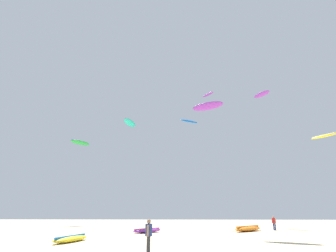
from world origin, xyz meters
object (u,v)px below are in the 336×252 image
kite_grounded_far (147,231)px  kite_aloft_1 (324,136)px  kite_aloft_2 (189,121)px  kite_aloft_4 (262,94)px  kite_aloft_0 (208,106)px  person_left (274,222)px  kite_grounded_mid (71,239)px  kite_aloft_5 (208,95)px  kite_grounded_near (248,229)px  kite_aloft_3 (80,143)px  person_foreground (149,233)px  kite_aloft_6 (130,123)px

kite_grounded_far → kite_aloft_1: size_ratio=1.14×
kite_aloft_2 → kite_aloft_4: 16.71m
kite_aloft_0 → kite_aloft_2: kite_aloft_2 is taller
person_left → kite_aloft_0: bearing=151.6°
kite_grounded_mid → kite_grounded_far: bearing=60.2°
kite_aloft_0 → kite_aloft_5: 24.34m
kite_grounded_near → kite_grounded_far: size_ratio=1.28×
kite_aloft_0 → kite_aloft_4: (6.64, -1.03, 1.08)m
kite_grounded_far → kite_aloft_3: (-16.40, 20.66, 15.23)m
kite_grounded_mid → kite_aloft_1: bearing=22.7°
kite_aloft_0 → kite_aloft_2: 13.76m
person_foreground → kite_aloft_0: 20.86m
kite_grounded_near → kite_aloft_3: size_ratio=1.08×
person_foreground → person_left: size_ratio=1.09×
kite_grounded_mid → kite_grounded_far: size_ratio=1.15×
kite_aloft_0 → kite_aloft_2: bearing=97.0°
kite_aloft_0 → kite_grounded_mid: bearing=-142.0°
person_left → kite_aloft_2: (-9.24, 10.47, 16.67)m
kite_aloft_2 → kite_aloft_3: 22.98m
person_left → kite_aloft_3: 38.31m
kite_grounded_mid → kite_aloft_0: kite_aloft_0 is taller
kite_grounded_near → kite_aloft_4: 16.05m
kite_grounded_mid → kite_aloft_0: bearing=38.0°
kite_grounded_near → kite_aloft_4: bearing=-41.9°
kite_grounded_near → kite_grounded_far: kite_grounded_near is taller
kite_aloft_5 → kite_aloft_6: bearing=-143.0°
kite_aloft_2 → kite_aloft_6: (-10.10, -3.53, -1.44)m
kite_aloft_4 → kite_aloft_6: 21.36m
kite_aloft_5 → kite_aloft_6: size_ratio=0.74×
kite_aloft_1 → kite_aloft_2: (-16.56, 11.50, 6.31)m
kite_grounded_near → kite_aloft_2: size_ratio=1.25×
person_foreground → kite_grounded_near: size_ratio=0.39×
person_foreground → kite_aloft_0: (5.70, 14.54, 13.83)m
person_foreground → kite_grounded_mid: bearing=148.4°
kite_grounded_near → kite_aloft_2: (-5.66, 12.06, 17.33)m
kite_aloft_2 → kite_aloft_4: bearing=-60.1°
kite_aloft_3 → kite_aloft_2: bearing=-16.1°
kite_aloft_5 → person_left: bearing=-76.3°
kite_aloft_2 → kite_aloft_5: 12.76m
kite_aloft_1 → kite_aloft_3: bearing=155.2°
person_left → kite_aloft_5: kite_aloft_5 is taller
kite_grounded_far → kite_aloft_5: size_ratio=1.13×
kite_aloft_5 → kite_aloft_6: (-14.90, -11.24, -10.40)m
kite_aloft_0 → kite_aloft_5: bearing=81.5°
kite_aloft_5 → kite_grounded_near: bearing=-87.5°
kite_grounded_mid → kite_aloft_3: (-11.55, 29.14, 15.22)m
kite_aloft_6 → kite_grounded_mid: bearing=-91.0°
kite_grounded_far → kite_aloft_0: bearing=7.4°
kite_aloft_1 → kite_aloft_4: 9.93m
kite_grounded_far → kite_aloft_1: 24.93m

